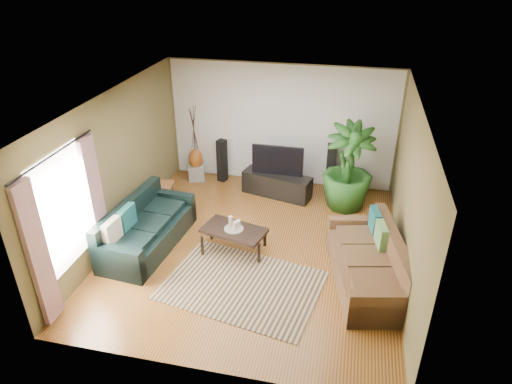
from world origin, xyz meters
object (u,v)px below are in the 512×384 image
(sofa_right, at_px, (368,260))
(coffee_table, at_px, (234,240))
(television, at_px, (278,160))
(speaker_right, at_px, (331,168))
(speaker_left, at_px, (222,161))
(pedestal, at_px, (197,172))
(side_table, at_px, (163,194))
(sofa_left, at_px, (147,226))
(tv_stand, at_px, (277,185))
(vase, at_px, (196,159))
(potted_plant, at_px, (348,167))

(sofa_right, distance_m, coffee_table, 2.33)
(television, distance_m, speaker_right, 1.21)
(sofa_right, bearing_deg, coffee_table, -111.50)
(coffee_table, bearing_deg, speaker_left, 124.86)
(sofa_right, xyz_separation_m, pedestal, (-3.86, 2.91, -0.25))
(speaker_left, bearing_deg, side_table, -107.90)
(sofa_right, bearing_deg, television, -155.73)
(sofa_left, distance_m, tv_stand, 3.06)
(coffee_table, distance_m, tv_stand, 2.22)
(coffee_table, height_order, speaker_right, speaker_right)
(speaker_left, height_order, side_table, speaker_left)
(sofa_right, xyz_separation_m, speaker_left, (-3.26, 3.00, 0.07))
(sofa_left, xyz_separation_m, television, (1.92, 2.40, 0.40))
(vase, bearing_deg, tv_stand, -10.20)
(tv_stand, relative_size, speaker_left, 1.50)
(sofa_right, bearing_deg, side_table, -123.83)
(television, distance_m, potted_plant, 1.48)
(sofa_left, height_order, sofa_right, same)
(coffee_table, distance_m, speaker_right, 3.03)
(coffee_table, xyz_separation_m, speaker_left, (-0.97, 2.62, 0.27))
(television, relative_size, vase, 2.39)
(vase, bearing_deg, television, -9.63)
(television, bearing_deg, sofa_left, -128.65)
(tv_stand, height_order, pedestal, tv_stand)
(tv_stand, bearing_deg, television, 103.98)
(side_table, bearing_deg, pedestal, 76.19)
(television, height_order, potted_plant, potted_plant)
(coffee_table, distance_m, vase, 3.00)
(tv_stand, distance_m, side_table, 2.44)
(speaker_right, relative_size, potted_plant, 0.61)
(speaker_left, height_order, vase, speaker_left)
(potted_plant, xyz_separation_m, vase, (-3.42, 0.53, -0.38))
(speaker_right, bearing_deg, sofa_left, -140.97)
(vase, distance_m, side_table, 1.33)
(sofa_left, bearing_deg, vase, 6.01)
(speaker_left, xyz_separation_m, speaker_right, (2.45, 0.00, 0.05))
(sofa_left, height_order, speaker_left, speaker_left)
(coffee_table, xyz_separation_m, side_table, (-1.88, 1.28, 0.01))
(potted_plant, height_order, side_table, potted_plant)
(speaker_right, bearing_deg, pedestal, 177.66)
(sofa_right, relative_size, vase, 4.70)
(sofa_right, distance_m, side_table, 4.49)
(coffee_table, xyz_separation_m, tv_stand, (0.38, 2.19, 0.03))
(speaker_left, bearing_deg, speaker_right, 16.15)
(pedestal, height_order, vase, vase)
(sofa_left, height_order, side_table, sofa_left)
(television, height_order, speaker_right, television)
(sofa_left, xyz_separation_m, coffee_table, (1.54, 0.19, -0.20))
(sofa_right, xyz_separation_m, coffee_table, (-2.29, 0.37, -0.20))
(sofa_right, bearing_deg, sofa_left, -105.03)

